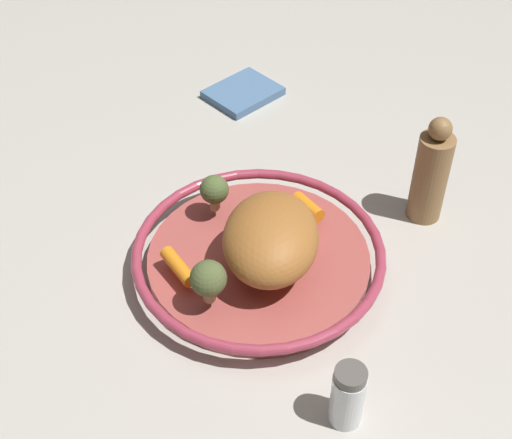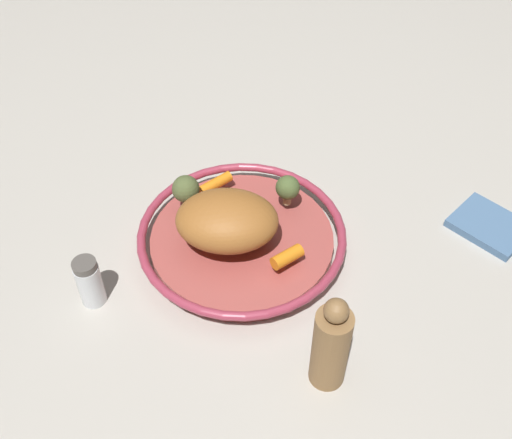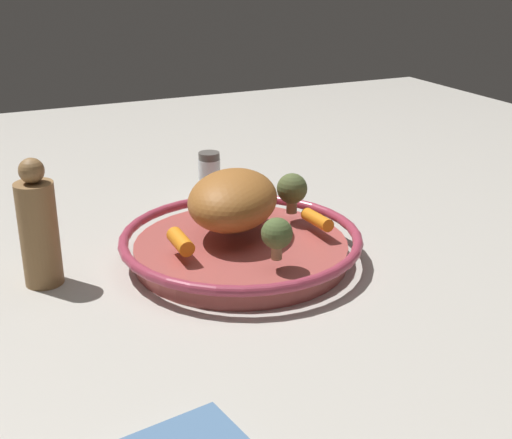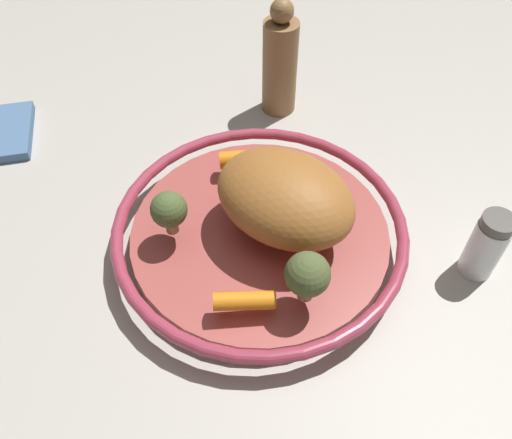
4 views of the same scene
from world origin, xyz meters
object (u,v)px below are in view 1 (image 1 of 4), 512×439
object	(u,v)px
dish_towel	(243,93)
baby_carrot_back	(307,207)
broccoli_floret_small	(208,279)
pepper_mill	(431,174)
broccoli_floret_large	(214,190)
salt_shaker	(348,396)
serving_bowl	(259,258)
roast_chicken_piece	(270,238)
baby_carrot_right	(178,267)

from	to	relation	value
dish_towel	baby_carrot_back	bearing A→B (deg)	-109.19
broccoli_floret_small	pepper_mill	distance (m)	0.36
baby_carrot_back	dish_towel	bearing A→B (deg)	70.81
broccoli_floret_large	broccoli_floret_small	distance (m)	0.16
salt_shaker	broccoli_floret_small	bearing A→B (deg)	104.20
serving_bowl	baby_carrot_back	distance (m)	0.10
broccoli_floret_small	salt_shaker	bearing A→B (deg)	-75.80
roast_chicken_piece	broccoli_floret_small	world-z (taller)	roast_chicken_piece
serving_bowl	roast_chicken_piece	xyz separation A→B (m)	(-0.00, -0.03, 0.06)
baby_carrot_right	pepper_mill	bearing A→B (deg)	-10.01
salt_shaker	pepper_mill	size ratio (longest dim) A/B	0.52
salt_shaker	pepper_mill	xyz separation A→B (m)	(0.31, 0.20, 0.03)
broccoli_floret_large	dish_towel	bearing A→B (deg)	50.22
serving_bowl	broccoli_floret_large	world-z (taller)	broccoli_floret_large
serving_bowl	roast_chicken_piece	distance (m)	0.06
serving_bowl	roast_chicken_piece	world-z (taller)	roast_chicken_piece
baby_carrot_right	broccoli_floret_small	xyz separation A→B (m)	(0.01, -0.06, 0.03)
baby_carrot_right	salt_shaker	distance (m)	0.27
salt_shaker	dish_towel	distance (m)	0.65
serving_bowl	roast_chicken_piece	bearing A→B (deg)	-91.38
roast_chicken_piece	baby_carrot_back	size ratio (longest dim) A/B	3.12
serving_bowl	baby_carrot_right	xyz separation A→B (m)	(-0.11, 0.02, 0.03)
salt_shaker	baby_carrot_back	bearing A→B (deg)	61.49
pepper_mill	dish_towel	distance (m)	0.41
broccoli_floret_large	salt_shaker	bearing A→B (deg)	-96.94
serving_bowl	dish_towel	distance (m)	0.42
roast_chicken_piece	baby_carrot_back	bearing A→B (deg)	25.61
roast_chicken_piece	broccoli_floret_large	size ratio (longest dim) A/B	2.90
broccoli_floret_small	pepper_mill	world-z (taller)	pepper_mill
broccoli_floret_large	dish_towel	distance (m)	0.35
broccoli_floret_small	broccoli_floret_large	bearing A→B (deg)	55.88
pepper_mill	salt_shaker	bearing A→B (deg)	-147.20
dish_towel	salt_shaker	bearing A→B (deg)	-113.38
serving_bowl	baby_carrot_back	world-z (taller)	baby_carrot_back
baby_carrot_right	roast_chicken_piece	bearing A→B (deg)	-24.37
pepper_mill	dish_towel	size ratio (longest dim) A/B	1.44
baby_carrot_back	broccoli_floret_small	world-z (taller)	broccoli_floret_small
salt_shaker	dish_towel	bearing A→B (deg)	66.62
serving_bowl	broccoli_floret_small	distance (m)	0.12
pepper_mill	baby_carrot_right	bearing A→B (deg)	169.99
baby_carrot_right	salt_shaker	size ratio (longest dim) A/B	0.70
serving_bowl	dish_towel	world-z (taller)	serving_bowl
baby_carrot_back	baby_carrot_right	xyz separation A→B (m)	(-0.20, 0.00, -0.00)
baby_carrot_right	salt_shaker	world-z (taller)	salt_shaker
salt_shaker	serving_bowl	bearing A→B (deg)	78.78
broccoli_floret_small	pepper_mill	xyz separation A→B (m)	(0.36, -0.00, -0.00)
baby_carrot_right	broccoli_floret_large	bearing A→B (deg)	36.80
baby_carrot_right	broccoli_floret_small	size ratio (longest dim) A/B	1.01
baby_carrot_right	broccoli_floret_large	world-z (taller)	broccoli_floret_large
baby_carrot_right	serving_bowl	bearing A→B (deg)	-11.34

